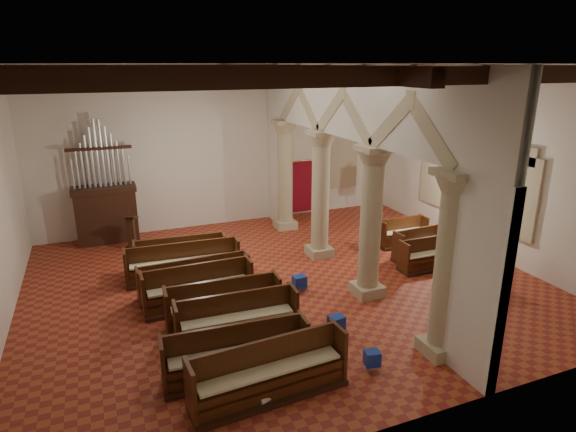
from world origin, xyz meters
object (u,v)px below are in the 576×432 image
(pipe_organ, at_px, (105,204))
(processional_banner, at_px, (375,202))
(nave_pew_0, at_px, (269,379))
(aisle_pew_0, at_px, (468,275))
(lectern, at_px, (132,235))

(pipe_organ, bearing_deg, processional_banner, -9.27)
(nave_pew_0, relative_size, aisle_pew_0, 1.61)
(pipe_organ, distance_m, processional_banner, 10.01)
(pipe_organ, xyz_separation_m, aisle_pew_0, (9.18, -7.65, -1.03))
(aisle_pew_0, bearing_deg, nave_pew_0, -164.00)
(lectern, xyz_separation_m, nave_pew_0, (1.71, -8.76, -0.16))
(nave_pew_0, bearing_deg, pipe_organ, 99.98)
(lectern, relative_size, processional_banner, 0.57)
(lectern, bearing_deg, nave_pew_0, -58.06)
(pipe_organ, relative_size, aisle_pew_0, 2.30)
(processional_banner, bearing_deg, pipe_organ, 177.28)
(lectern, distance_m, nave_pew_0, 8.93)
(pipe_organ, xyz_separation_m, nave_pew_0, (2.40, -9.95, -1.00))
(processional_banner, xyz_separation_m, aisle_pew_0, (-0.69, -6.04, -0.44))
(processional_banner, height_order, nave_pew_0, processional_banner)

